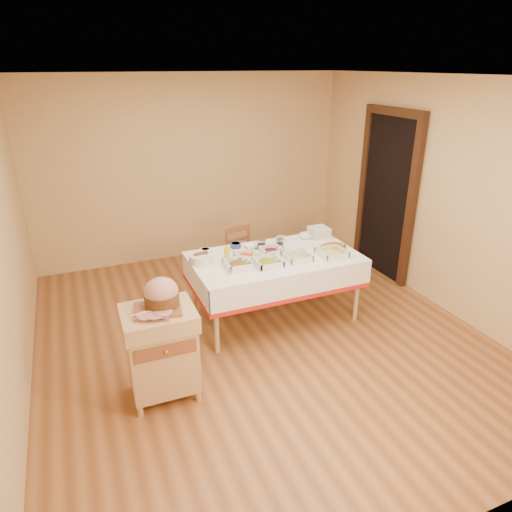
{
  "coord_description": "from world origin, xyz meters",
  "views": [
    {
      "loc": [
        -1.65,
        -3.85,
        2.7
      ],
      "look_at": [
        0.04,
        0.2,
        0.84
      ],
      "focal_mm": 32.0,
      "sensor_mm": 36.0,
      "label": 1
    }
  ],
  "objects_px": {
    "plate_stack": "(319,232)",
    "bread_basket": "(201,259)",
    "dining_chair": "(243,259)",
    "dining_table": "(275,269)",
    "preserve_jar_left": "(261,245)",
    "preserve_jar_right": "(280,244)",
    "butcher_cart": "(161,348)",
    "ham_on_board": "(161,296)",
    "mustard_bottle": "(227,253)",
    "brass_platter": "(333,247)"
  },
  "relations": [
    {
      "from": "butcher_cart",
      "to": "mustard_bottle",
      "type": "relative_size",
      "value": 4.32
    },
    {
      "from": "butcher_cart",
      "to": "bread_basket",
      "type": "relative_size",
      "value": 3.36
    },
    {
      "from": "mustard_bottle",
      "to": "dining_chair",
      "type": "bearing_deg",
      "value": 57.69
    },
    {
      "from": "butcher_cart",
      "to": "preserve_jar_left",
      "type": "xyz_separation_m",
      "value": [
        1.38,
        1.06,
        0.34
      ]
    },
    {
      "from": "dining_table",
      "to": "preserve_jar_left",
      "type": "distance_m",
      "value": 0.32
    },
    {
      "from": "mustard_bottle",
      "to": "preserve_jar_right",
      "type": "bearing_deg",
      "value": 9.99
    },
    {
      "from": "bread_basket",
      "to": "mustard_bottle",
      "type": "bearing_deg",
      "value": -12.04
    },
    {
      "from": "ham_on_board",
      "to": "dining_table",
      "type": "bearing_deg",
      "value": 30.07
    },
    {
      "from": "dining_table",
      "to": "dining_chair",
      "type": "xyz_separation_m",
      "value": [
        -0.08,
        0.78,
        -0.17
      ]
    },
    {
      "from": "dining_table",
      "to": "plate_stack",
      "type": "bearing_deg",
      "value": 24.29
    },
    {
      "from": "dining_chair",
      "to": "dining_table",
      "type": "bearing_deg",
      "value": -84.51
    },
    {
      "from": "dining_chair",
      "to": "mustard_bottle",
      "type": "relative_size",
      "value": 4.26
    },
    {
      "from": "dining_chair",
      "to": "bread_basket",
      "type": "bearing_deg",
      "value": -137.75
    },
    {
      "from": "dining_chair",
      "to": "bread_basket",
      "type": "relative_size",
      "value": 3.32
    },
    {
      "from": "butcher_cart",
      "to": "plate_stack",
      "type": "height_order",
      "value": "plate_stack"
    },
    {
      "from": "brass_platter",
      "to": "butcher_cart",
      "type": "bearing_deg",
      "value": -159.86
    },
    {
      "from": "preserve_jar_right",
      "to": "brass_platter",
      "type": "distance_m",
      "value": 0.6
    },
    {
      "from": "preserve_jar_right",
      "to": "bread_basket",
      "type": "relative_size",
      "value": 0.44
    },
    {
      "from": "mustard_bottle",
      "to": "bread_basket",
      "type": "height_order",
      "value": "mustard_bottle"
    },
    {
      "from": "preserve_jar_left",
      "to": "preserve_jar_right",
      "type": "xyz_separation_m",
      "value": [
        0.22,
        -0.02,
        -0.01
      ]
    },
    {
      "from": "dining_chair",
      "to": "mustard_bottle",
      "type": "xyz_separation_m",
      "value": [
        -0.45,
        -0.71,
        0.42
      ]
    },
    {
      "from": "dining_table",
      "to": "plate_stack",
      "type": "height_order",
      "value": "plate_stack"
    },
    {
      "from": "plate_stack",
      "to": "dining_table",
      "type": "bearing_deg",
      "value": -155.71
    },
    {
      "from": "dining_chair",
      "to": "plate_stack",
      "type": "distance_m",
      "value": 1.01
    },
    {
      "from": "preserve_jar_left",
      "to": "ham_on_board",
      "type": "bearing_deg",
      "value": -142.39
    },
    {
      "from": "dining_table",
      "to": "brass_platter",
      "type": "height_order",
      "value": "brass_platter"
    },
    {
      "from": "plate_stack",
      "to": "bread_basket",
      "type": "bearing_deg",
      "value": -172.54
    },
    {
      "from": "butcher_cart",
      "to": "dining_chair",
      "type": "relative_size",
      "value": 1.01
    },
    {
      "from": "plate_stack",
      "to": "preserve_jar_left",
      "type": "bearing_deg",
      "value": -171.8
    },
    {
      "from": "plate_stack",
      "to": "brass_platter",
      "type": "distance_m",
      "value": 0.4
    },
    {
      "from": "bread_basket",
      "to": "dining_table",
      "type": "bearing_deg",
      "value": -9.57
    },
    {
      "from": "preserve_jar_left",
      "to": "bread_basket",
      "type": "relative_size",
      "value": 0.5
    },
    {
      "from": "dining_table",
      "to": "preserve_jar_right",
      "type": "bearing_deg",
      "value": 51.74
    },
    {
      "from": "preserve_jar_left",
      "to": "dining_chair",
      "type": "bearing_deg",
      "value": 91.03
    },
    {
      "from": "preserve_jar_right",
      "to": "plate_stack",
      "type": "relative_size",
      "value": 0.5
    },
    {
      "from": "butcher_cart",
      "to": "ham_on_board",
      "type": "relative_size",
      "value": 2.1
    },
    {
      "from": "preserve_jar_left",
      "to": "bread_basket",
      "type": "height_order",
      "value": "preserve_jar_left"
    },
    {
      "from": "ham_on_board",
      "to": "preserve_jar_right",
      "type": "distance_m",
      "value": 1.86
    },
    {
      "from": "ham_on_board",
      "to": "preserve_jar_left",
      "type": "bearing_deg",
      "value": 37.61
    },
    {
      "from": "ham_on_board",
      "to": "brass_platter",
      "type": "distance_m",
      "value": 2.24
    },
    {
      "from": "plate_stack",
      "to": "mustard_bottle",
      "type": "bearing_deg",
      "value": -168.46
    },
    {
      "from": "dining_chair",
      "to": "mustard_bottle",
      "type": "distance_m",
      "value": 0.94
    },
    {
      "from": "mustard_bottle",
      "to": "brass_platter",
      "type": "bearing_deg",
      "value": -6.3
    },
    {
      "from": "bread_basket",
      "to": "preserve_jar_left",
      "type": "bearing_deg",
      "value": 6.64
    },
    {
      "from": "ham_on_board",
      "to": "plate_stack",
      "type": "bearing_deg",
      "value": 28.14
    },
    {
      "from": "preserve_jar_right",
      "to": "brass_platter",
      "type": "xyz_separation_m",
      "value": [
        0.54,
        -0.25,
        -0.03
      ]
    },
    {
      "from": "preserve_jar_right",
      "to": "plate_stack",
      "type": "bearing_deg",
      "value": 13.32
    },
    {
      "from": "dining_table",
      "to": "ham_on_board",
      "type": "xyz_separation_m",
      "value": [
        -1.4,
        -0.81,
        0.36
      ]
    },
    {
      "from": "preserve_jar_left",
      "to": "plate_stack",
      "type": "height_order",
      "value": "preserve_jar_left"
    },
    {
      "from": "preserve_jar_left",
      "to": "brass_platter",
      "type": "relative_size",
      "value": 0.39
    }
  ]
}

